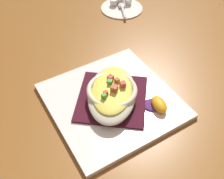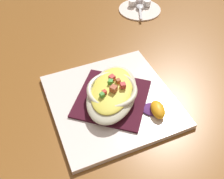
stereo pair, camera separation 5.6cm
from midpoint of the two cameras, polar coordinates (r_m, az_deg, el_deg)
name	(u,v)px [view 2 (the right image)]	position (r m, az deg, el deg)	size (l,w,h in m)	color
ground_plane	(112,102)	(0.59, 2.71, -2.91)	(2.60, 2.60, 0.00)	brown
square_plate	(112,101)	(0.59, 2.73, -2.55)	(0.26, 0.26, 0.01)	white
folded_napkin	(112,98)	(0.58, 2.76, -2.02)	(0.15, 0.15, 0.00)	#3D111E
gratin_dish	(112,92)	(0.57, 2.84, -0.61)	(0.17, 0.20, 0.05)	beige
orange_garnish	(156,109)	(0.57, 12.29, -4.33)	(0.06, 0.06, 0.02)	#522765
creamer_saucer	(140,9)	(0.91, 7.77, 16.59)	(0.14, 0.14, 0.01)	white
spoon	(140,8)	(0.90, 7.86, 16.84)	(0.04, 0.09, 0.01)	silver
creamer_cup_0	(147,3)	(0.92, 9.30, 17.76)	(0.02, 0.02, 0.02)	white
creamer_cup_1	(139,1)	(0.93, 7.70, 18.18)	(0.02, 0.02, 0.02)	white
creamer_cup_2	(132,2)	(0.92, 6.20, 17.90)	(0.02, 0.02, 0.02)	white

